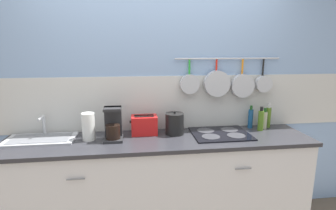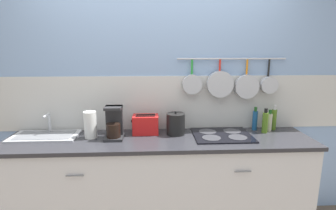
% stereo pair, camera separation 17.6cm
% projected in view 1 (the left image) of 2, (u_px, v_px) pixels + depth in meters
% --- Properties ---
extents(wall_back, '(7.20, 0.15, 2.60)m').
position_uv_depth(wall_back, '(156.00, 95.00, 2.61)').
color(wall_back, '#84A3CC').
rests_on(wall_back, ground_plane).
extents(cabinet_base, '(2.74, 0.56, 0.90)m').
position_uv_depth(cabinet_base, '(160.00, 188.00, 2.46)').
color(cabinet_base, silver).
rests_on(cabinet_base, ground_plane).
extents(countertop, '(2.78, 0.58, 0.03)m').
position_uv_depth(countertop, '(159.00, 141.00, 2.36)').
color(countertop, '#2D2D33').
rests_on(countertop, cabinet_base).
extents(sink_basin, '(0.60, 0.32, 0.20)m').
position_uv_depth(sink_basin, '(41.00, 138.00, 2.33)').
color(sink_basin, '#B7BABF').
rests_on(sink_basin, countertop).
extents(paper_towel_roll, '(0.11, 0.11, 0.25)m').
position_uv_depth(paper_towel_roll, '(89.00, 127.00, 2.31)').
color(paper_towel_roll, white).
rests_on(paper_towel_roll, countertop).
extents(coffee_maker, '(0.17, 0.19, 0.29)m').
position_uv_depth(coffee_maker, '(113.00, 126.00, 2.32)').
color(coffee_maker, '#262628').
rests_on(coffee_maker, countertop).
extents(toaster, '(0.26, 0.17, 0.18)m').
position_uv_depth(toaster, '(144.00, 125.00, 2.48)').
color(toaster, red).
rests_on(toaster, countertop).
extents(kettle, '(0.18, 0.18, 0.23)m').
position_uv_depth(kettle, '(175.00, 124.00, 2.47)').
color(kettle, black).
rests_on(kettle, countertop).
extents(cooktop, '(0.53, 0.45, 0.01)m').
position_uv_depth(cooktop, '(220.00, 134.00, 2.48)').
color(cooktop, black).
rests_on(cooktop, countertop).
extents(bottle_hot_sauce, '(0.05, 0.05, 0.23)m').
position_uv_depth(bottle_hot_sauce, '(251.00, 118.00, 2.67)').
color(bottle_hot_sauce, navy).
rests_on(bottle_hot_sauce, countertop).
extents(bottle_dish_soap, '(0.05, 0.05, 0.24)m').
position_uv_depth(bottle_dish_soap, '(261.00, 120.00, 2.58)').
color(bottle_dish_soap, '#4C721E').
rests_on(bottle_dish_soap, countertop).
extents(bottle_cooking_wine, '(0.05, 0.05, 0.21)m').
position_uv_depth(bottle_cooking_wine, '(264.00, 120.00, 2.64)').
color(bottle_cooking_wine, '#BFB799').
rests_on(bottle_cooking_wine, countertop).
extents(bottle_sesame_oil, '(0.05, 0.05, 0.25)m').
position_uv_depth(bottle_sesame_oil, '(268.00, 117.00, 2.69)').
color(bottle_sesame_oil, '#4C721E').
rests_on(bottle_sesame_oil, countertop).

